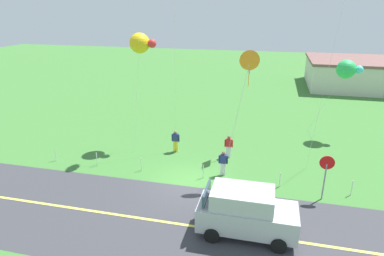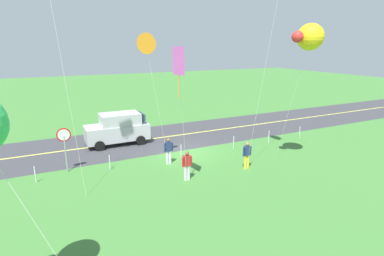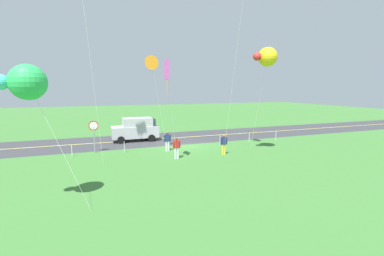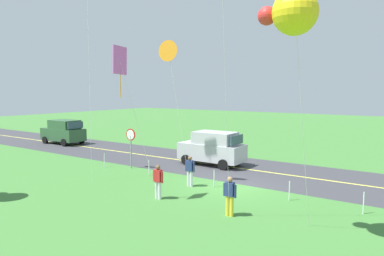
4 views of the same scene
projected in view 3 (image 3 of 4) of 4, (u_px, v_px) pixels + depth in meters
ground_plane at (185, 146)px, 23.54m from camera, size 120.00×120.00×0.10m
asphalt_road at (172, 138)px, 27.25m from camera, size 120.00×7.00×0.00m
road_centre_stripe at (172, 138)px, 27.25m from camera, size 120.00×0.16×0.00m
car_suv_foreground at (136, 129)px, 25.74m from camera, size 4.40×2.12×2.24m
stop_sign at (94, 130)px, 20.80m from camera, size 0.76×0.08×2.56m
person_adult_near at (224, 144)px, 20.33m from camera, size 0.58×0.22×1.60m
person_adult_companion at (177, 147)px, 19.14m from camera, size 0.58×0.22×1.60m
person_child_watcher at (167, 141)px, 21.52m from camera, size 0.58×0.22×1.60m
kite_blue_mid at (167, 71)px, 16.84m from camera, size 1.07×1.76×6.89m
kite_yellow_high at (151, 63)px, 20.04m from camera, size 1.78×0.40×7.56m
kite_pink_drift at (267, 57)px, 19.18m from camera, size 1.90×2.71×8.05m
kite_orange_near at (26, 82)px, 10.21m from camera, size 3.24×1.41×6.02m
fence_post_0 at (276, 136)px, 25.97m from camera, size 0.05×0.05×0.90m
fence_post_1 at (249, 138)px, 24.94m from camera, size 0.05×0.05×0.90m
fence_post_2 at (220, 140)px, 23.89m from camera, size 0.05×0.05×0.90m
fence_post_3 at (178, 143)px, 22.54m from camera, size 0.05×0.05×0.90m
fence_post_4 at (178, 143)px, 22.54m from camera, size 0.05×0.05×0.90m
fence_post_5 at (124, 147)px, 21.01m from camera, size 0.05×0.05×0.90m
fence_post_6 at (72, 151)px, 19.71m from camera, size 0.05×0.05×0.90m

